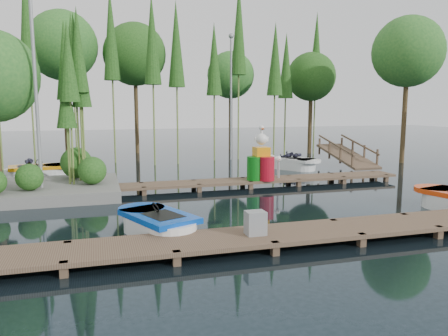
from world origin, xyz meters
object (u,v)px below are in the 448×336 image
object	(u,v)px
boat_yellow_far	(37,172)
utility_cabinet	(255,223)
boat_blue	(158,225)
island	(15,106)
drum_cluster	(262,164)
yellow_barrel	(261,167)

from	to	relation	value
boat_yellow_far	utility_cabinet	size ratio (longest dim) A/B	5.42
boat_blue	island	bearing A→B (deg)	100.23
utility_cabinet	island	bearing A→B (deg)	127.96
island	drum_cluster	distance (m)	9.24
island	boat_blue	xyz separation A→B (m)	(4.07, -6.24, -2.92)
utility_cabinet	drum_cluster	size ratio (longest dim) A/B	0.25
island	drum_cluster	xyz separation A→B (m)	(8.91, -0.95, -2.26)
boat_yellow_far	utility_cabinet	bearing A→B (deg)	-50.46
island	drum_cluster	world-z (taller)	island
boat_blue	boat_yellow_far	world-z (taller)	boat_yellow_far
utility_cabinet	boat_blue	bearing A→B (deg)	142.34
boat_yellow_far	utility_cabinet	xyz separation A→B (m)	(5.96, -11.43, 0.28)
boat_blue	utility_cabinet	bearing A→B (deg)	-60.53
boat_yellow_far	yellow_barrel	world-z (taller)	boat_yellow_far
island	boat_blue	world-z (taller)	island
yellow_barrel	utility_cabinet	bearing A→B (deg)	-112.15
boat_blue	utility_cabinet	size ratio (longest dim) A/B	5.44
boat_blue	yellow_barrel	distance (m)	7.32
boat_yellow_far	drum_cluster	xyz separation A→B (m)	(8.79, -4.58, 0.63)
utility_cabinet	drum_cluster	distance (m)	7.42
boat_yellow_far	yellow_barrel	xyz separation A→B (m)	(8.81, -4.43, 0.49)
boat_yellow_far	yellow_barrel	distance (m)	9.87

